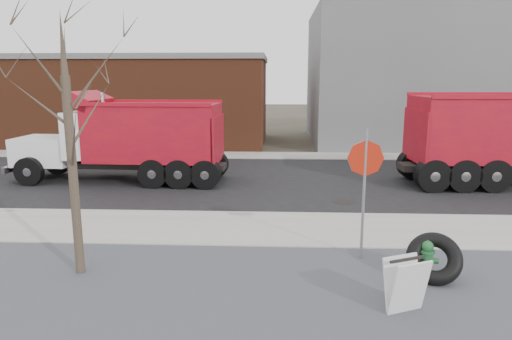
{
  "coord_description": "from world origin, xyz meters",
  "views": [
    {
      "loc": [
        0.82,
        -11.21,
        3.95
      ],
      "look_at": [
        0.23,
        1.4,
        1.4
      ],
      "focal_mm": 32.0,
      "sensor_mm": 36.0,
      "label": 1
    }
  ],
  "objects_px": {
    "truck_tire": "(434,259)",
    "sandwich_board": "(406,285)",
    "fire_hydrant": "(426,262)",
    "stop_sign": "(365,172)",
    "dump_truck_red_b": "(129,137)"
  },
  "relations": [
    {
      "from": "truck_tire",
      "to": "sandwich_board",
      "type": "bearing_deg",
      "value": -124.94
    },
    {
      "from": "fire_hydrant",
      "to": "stop_sign",
      "type": "xyz_separation_m",
      "value": [
        -1.09,
        1.02,
        1.59
      ]
    },
    {
      "from": "fire_hydrant",
      "to": "sandwich_board",
      "type": "relative_size",
      "value": 0.84
    },
    {
      "from": "sandwich_board",
      "to": "dump_truck_red_b",
      "type": "xyz_separation_m",
      "value": [
        -7.87,
        9.77,
        1.23
      ]
    },
    {
      "from": "stop_sign",
      "to": "dump_truck_red_b",
      "type": "distance_m",
      "value": 10.57
    },
    {
      "from": "dump_truck_red_b",
      "to": "truck_tire",
      "type": "bearing_deg",
      "value": 138.13
    },
    {
      "from": "sandwich_board",
      "to": "dump_truck_red_b",
      "type": "distance_m",
      "value": 12.6
    },
    {
      "from": "dump_truck_red_b",
      "to": "fire_hydrant",
      "type": "bearing_deg",
      "value": 137.96
    },
    {
      "from": "stop_sign",
      "to": "sandwich_board",
      "type": "xyz_separation_m",
      "value": [
        0.31,
        -2.38,
        -1.45
      ]
    },
    {
      "from": "fire_hydrant",
      "to": "truck_tire",
      "type": "relative_size",
      "value": 0.67
    },
    {
      "from": "fire_hydrant",
      "to": "dump_truck_red_b",
      "type": "height_order",
      "value": "dump_truck_red_b"
    },
    {
      "from": "stop_sign",
      "to": "sandwich_board",
      "type": "height_order",
      "value": "stop_sign"
    },
    {
      "from": "fire_hydrant",
      "to": "stop_sign",
      "type": "height_order",
      "value": "stop_sign"
    },
    {
      "from": "fire_hydrant",
      "to": "truck_tire",
      "type": "distance_m",
      "value": 0.17
    },
    {
      "from": "fire_hydrant",
      "to": "truck_tire",
      "type": "bearing_deg",
      "value": -10.56
    }
  ]
}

